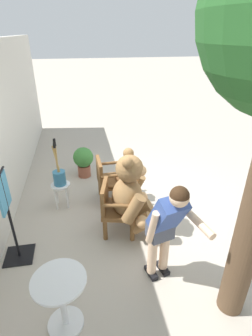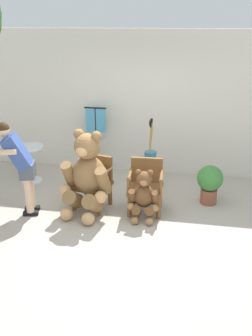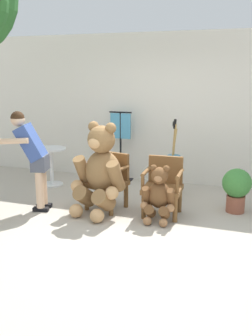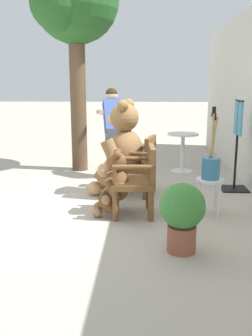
{
  "view_description": "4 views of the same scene",
  "coord_description": "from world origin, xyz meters",
  "px_view_note": "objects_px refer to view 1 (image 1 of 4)",
  "views": [
    {
      "loc": [
        -3.76,
        1.03,
        2.91
      ],
      "look_at": [
        0.17,
        0.33,
        0.81
      ],
      "focal_mm": 28.0,
      "sensor_mm": 36.0,
      "label": 1
    },
    {
      "loc": [
        1.11,
        -4.9,
        2.94
      ],
      "look_at": [
        0.21,
        0.11,
        0.92
      ],
      "focal_mm": 40.0,
      "sensor_mm": 36.0,
      "label": 2
    },
    {
      "loc": [
        1.65,
        -4.62,
        2.08
      ],
      "look_at": [
        0.07,
        -0.02,
        0.83
      ],
      "focal_mm": 40.0,
      "sensor_mm": 36.0,
      "label": 3
    },
    {
      "loc": [
        4.88,
        0.67,
        1.59
      ],
      "look_at": [
        0.32,
        0.45,
        0.56
      ],
      "focal_mm": 40.0,
      "sensor_mm": 36.0,
      "label": 4
    }
  ],
  "objects_px": {
    "person_visitor": "(166,224)",
    "brush_bucket": "(59,176)",
    "teddy_bear_large": "(132,195)",
    "teddy_bear_small": "(124,180)",
    "white_stool": "(61,189)",
    "potted_plant": "(83,160)",
    "wooden_chair_left": "(116,206)",
    "clothing_display_stand": "(10,216)",
    "round_side_table": "(62,298)",
    "wooden_chair_right": "(109,179)"
  },
  "relations": [
    {
      "from": "person_visitor",
      "to": "brush_bucket",
      "type": "xyz_separation_m",
      "value": [
        1.9,
        1.33,
        -0.27
      ]
    },
    {
      "from": "teddy_bear_large",
      "to": "teddy_bear_small",
      "type": "relative_size",
      "value": 1.69
    },
    {
      "from": "white_stool",
      "to": "potted_plant",
      "type": "xyz_separation_m",
      "value": [
        1.07,
        -0.44,
        0.04
      ]
    },
    {
      "from": "teddy_bear_small",
      "to": "potted_plant",
      "type": "xyz_separation_m",
      "value": [
        1.03,
        0.73,
        -0.0
      ]
    },
    {
      "from": "person_visitor",
      "to": "potted_plant",
      "type": "height_order",
      "value": "person_visitor"
    },
    {
      "from": "teddy_bear_large",
      "to": "white_stool",
      "type": "height_order",
      "value": "teddy_bear_large"
    },
    {
      "from": "wooden_chair_left",
      "to": "teddy_bear_large",
      "type": "distance_m",
      "value": 0.33
    },
    {
      "from": "person_visitor",
      "to": "white_stool",
      "type": "height_order",
      "value": "person_visitor"
    },
    {
      "from": "teddy_bear_large",
      "to": "brush_bucket",
      "type": "height_order",
      "value": "teddy_bear_large"
    },
    {
      "from": "brush_bucket",
      "to": "clothing_display_stand",
      "type": "bearing_deg",
      "value": 153.52
    },
    {
      "from": "white_stool",
      "to": "round_side_table",
      "type": "bearing_deg",
      "value": -177.34
    },
    {
      "from": "brush_bucket",
      "to": "clothing_display_stand",
      "type": "distance_m",
      "value": 1.31
    },
    {
      "from": "white_stool",
      "to": "round_side_table",
      "type": "xyz_separation_m",
      "value": [
        -2.3,
        -0.11,
        0.09
      ]
    },
    {
      "from": "wooden_chair_right",
      "to": "potted_plant",
      "type": "bearing_deg",
      "value": 23.07
    },
    {
      "from": "wooden_chair_left",
      "to": "potted_plant",
      "type": "bearing_deg",
      "value": 13.03
    },
    {
      "from": "person_visitor",
      "to": "round_side_table",
      "type": "relative_size",
      "value": 2.12
    },
    {
      "from": "clothing_display_stand",
      "to": "brush_bucket",
      "type": "bearing_deg",
      "value": -26.48
    },
    {
      "from": "wooden_chair_left",
      "to": "clothing_display_stand",
      "type": "distance_m",
      "value": 1.52
    },
    {
      "from": "potted_plant",
      "to": "white_stool",
      "type": "bearing_deg",
      "value": 157.53
    },
    {
      "from": "potted_plant",
      "to": "brush_bucket",
      "type": "bearing_deg",
      "value": 157.5
    },
    {
      "from": "teddy_bear_small",
      "to": "person_visitor",
      "type": "height_order",
      "value": "person_visitor"
    },
    {
      "from": "person_visitor",
      "to": "brush_bucket",
      "type": "height_order",
      "value": "person_visitor"
    },
    {
      "from": "white_stool",
      "to": "round_side_table",
      "type": "relative_size",
      "value": 0.64
    },
    {
      "from": "teddy_bear_small",
      "to": "white_stool",
      "type": "distance_m",
      "value": 1.17
    },
    {
      "from": "wooden_chair_left",
      "to": "teddy_bear_large",
      "type": "bearing_deg",
      "value": -96.91
    },
    {
      "from": "wooden_chair_left",
      "to": "person_visitor",
      "type": "bearing_deg",
      "value": -157.0
    },
    {
      "from": "teddy_bear_large",
      "to": "white_stool",
      "type": "xyz_separation_m",
      "value": [
        0.87,
        1.14,
        -0.32
      ]
    },
    {
      "from": "teddy_bear_small",
      "to": "person_visitor",
      "type": "xyz_separation_m",
      "value": [
        -1.94,
        -0.17,
        0.51
      ]
    },
    {
      "from": "clothing_display_stand",
      "to": "wooden_chair_right",
      "type": "bearing_deg",
      "value": -50.67
    },
    {
      "from": "wooden_chair_right",
      "to": "potted_plant",
      "type": "height_order",
      "value": "wooden_chair_right"
    },
    {
      "from": "wooden_chair_right",
      "to": "round_side_table",
      "type": "relative_size",
      "value": 1.19
    },
    {
      "from": "wooden_chair_right",
      "to": "teddy_bear_large",
      "type": "distance_m",
      "value": 0.97
    },
    {
      "from": "person_visitor",
      "to": "potted_plant",
      "type": "bearing_deg",
      "value": 16.72
    },
    {
      "from": "wooden_chair_right",
      "to": "round_side_table",
      "type": "bearing_deg",
      "value": 161.62
    },
    {
      "from": "wooden_chair_right",
      "to": "teddy_bear_small",
      "type": "bearing_deg",
      "value": -89.04
    },
    {
      "from": "teddy_bear_large",
      "to": "potted_plant",
      "type": "xyz_separation_m",
      "value": [
        1.94,
        0.69,
        -0.28
      ]
    },
    {
      "from": "teddy_bear_large",
      "to": "person_visitor",
      "type": "height_order",
      "value": "person_visitor"
    },
    {
      "from": "wooden_chair_right",
      "to": "person_visitor",
      "type": "relative_size",
      "value": 0.56
    },
    {
      "from": "white_stool",
      "to": "brush_bucket",
      "type": "distance_m",
      "value": 0.28
    },
    {
      "from": "person_visitor",
      "to": "potted_plant",
      "type": "xyz_separation_m",
      "value": [
        2.97,
        0.89,
        -0.51
      ]
    },
    {
      "from": "wooden_chair_left",
      "to": "person_visitor",
      "type": "height_order",
      "value": "person_visitor"
    },
    {
      "from": "wooden_chair_right",
      "to": "round_side_table",
      "type": "xyz_separation_m",
      "value": [
        -2.33,
        0.78,
        -0.01
      ]
    },
    {
      "from": "wooden_chair_left",
      "to": "brush_bucket",
      "type": "bearing_deg",
      "value": 46.38
    },
    {
      "from": "white_stool",
      "to": "potted_plant",
      "type": "distance_m",
      "value": 1.16
    },
    {
      "from": "potted_plant",
      "to": "round_side_table",
      "type": "bearing_deg",
      "value": 174.33
    },
    {
      "from": "white_stool",
      "to": "clothing_display_stand",
      "type": "xyz_separation_m",
      "value": [
        -1.17,
        0.58,
        0.36
      ]
    },
    {
      "from": "person_visitor",
      "to": "brush_bucket",
      "type": "bearing_deg",
      "value": 35.04
    },
    {
      "from": "wooden_chair_left",
      "to": "clothing_display_stand",
      "type": "xyz_separation_m",
      "value": [
        -0.32,
        1.47,
        0.26
      ]
    },
    {
      "from": "round_side_table",
      "to": "clothing_display_stand",
      "type": "xyz_separation_m",
      "value": [
        1.13,
        0.69,
        0.27
      ]
    },
    {
      "from": "wooden_chair_right",
      "to": "white_stool",
      "type": "bearing_deg",
      "value": 92.09
    }
  ]
}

